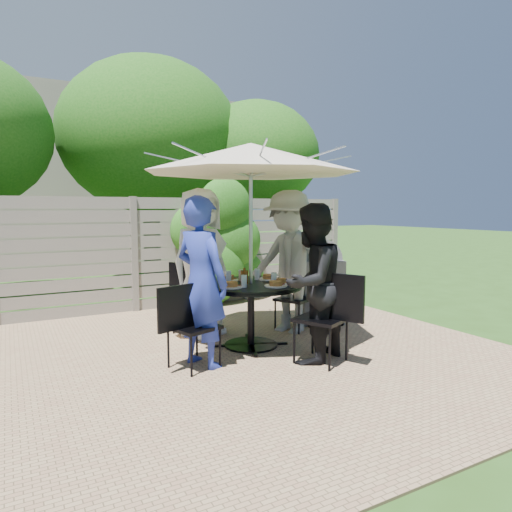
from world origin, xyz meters
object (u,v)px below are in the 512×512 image
plate_left (231,285)px  plate_right (269,278)px  glass_back (228,277)px  person_front (312,284)px  coffee_cup (242,276)px  plate_extra (280,282)px  glass_left (244,281)px  person_left (202,282)px  umbrella (251,158)px  chair_right (295,311)px  plate_back (228,279)px  person_right (289,262)px  person_back (200,263)px  glass_right (257,274)px  glass_front (274,279)px  chair_left (193,344)px  syrup_jug (244,277)px  bbq_grill (320,285)px  chair_front (322,337)px  chair_back (194,313)px  patio_table (251,303)px  plate_front (276,284)px

plate_left → plate_right: 0.72m
glass_back → person_front: bearing=-60.6°
plate_left → coffee_cup: 0.51m
plate_extra → glass_left: 0.48m
person_left → umbrella: bearing=-90.0°
chair_right → plate_back: chair_right is taller
person_right → person_back: bearing=-135.0°
plate_back → glass_right: bearing=-20.6°
chair_right → glass_front: bearing=14.4°
plate_back → plate_left: 0.51m
person_back → glass_back: (0.14, -0.56, -0.11)m
glass_back → plate_back: bearing=67.6°
person_back → chair_left: person_back is taller
plate_back → coffee_cup: (0.15, -0.09, 0.04)m
umbrella → plate_extra: umbrella is taller
person_back → chair_right: (1.22, -0.37, -0.69)m
chair_left → chair_right: (1.77, 0.78, -0.01)m
plate_extra → chair_left: bearing=-170.9°
plate_back → syrup_jug: size_ratio=1.62×
chair_left → coffee_cup: bearing=17.5°
plate_extra → glass_right: (-0.09, 0.40, 0.05)m
plate_right → glass_left: (-0.52, -0.35, 0.05)m
umbrella → bbq_grill: size_ratio=2.66×
plate_extra → chair_front: bearing=-81.2°
chair_back → coffee_cup: (0.39, -0.64, 0.56)m
patio_table → glass_back: (-0.20, 0.19, 0.31)m
patio_table → glass_right: bearing=45.9°
chair_back → chair_right: bearing=42.9°
person_left → chair_right: 1.90m
person_front → chair_front: bearing=90.3°
bbq_grill → patio_table: bearing=-142.8°
plate_back → glass_right: 0.37m
person_right → patio_table: bearing=-90.0°
person_front → bbq_grill: size_ratio=1.39×
person_right → syrup_jug: bearing=-93.2°
plate_right → bbq_grill: bbq_grill is taller
chair_back → person_left: (-0.37, -1.22, 0.62)m
plate_right → glass_back: bearing=174.7°
chair_front → bbq_grill: 1.76m
chair_back → person_front: (0.73, -1.64, 0.58)m
glass_left → chair_back: bearing=100.3°
chair_front → coffee_cup: chair_front is taller
chair_front → person_front: bearing=-2.0°
person_back → plate_right: bearing=-66.6°
chair_back → plate_front: bearing=-2.1°
bbq_grill → coffee_cup: bearing=-151.8°
person_left → chair_front: size_ratio=1.80×
glass_back → coffee_cup: size_ratio=1.17×
patio_table → umbrella: bearing=-90.0°
chair_front → plate_right: bearing=-22.7°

